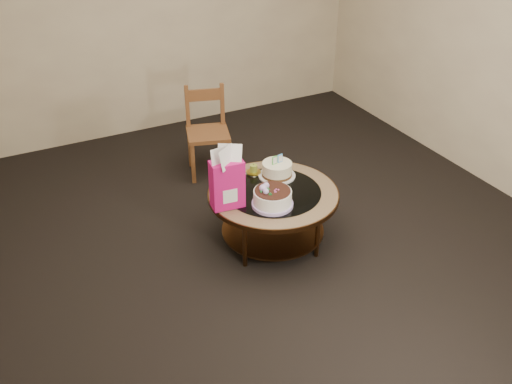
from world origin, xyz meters
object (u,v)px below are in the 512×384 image
decorated_cake (272,199)px  gift_bag (227,178)px  cream_cake (277,170)px  dining_chair (207,131)px  coffee_table (273,200)px

decorated_cake → gift_bag: 0.37m
cream_cake → dining_chair: 1.11m
decorated_cake → cream_cake: 0.44m
cream_cake → gift_bag: gift_bag is taller
coffee_table → cream_cake: cream_cake is taller
decorated_cake → dining_chair: (0.10, 1.46, -0.09)m
coffee_table → dining_chair: size_ratio=1.21×
coffee_table → decorated_cake: 0.25m
decorated_cake → cream_cake: size_ratio=1.04×
decorated_cake → dining_chair: 1.47m
cream_cake → gift_bag: (-0.54, -0.22, 0.18)m
cream_cake → dining_chair: bearing=87.9°
coffee_table → decorated_cake: decorated_cake is taller
decorated_cake → dining_chair: dining_chair is taller
cream_cake → dining_chair: dining_chair is taller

